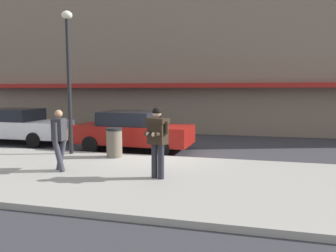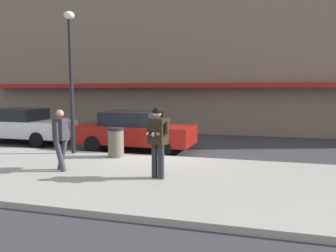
{
  "view_description": "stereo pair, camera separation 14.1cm",
  "coord_description": "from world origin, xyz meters",
  "px_view_note": "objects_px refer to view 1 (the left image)",
  "views": [
    {
      "loc": [
        3.06,
        -10.81,
        2.37
      ],
      "look_at": [
        1.1,
        -3.07,
        1.49
      ],
      "focal_mm": 35.0,
      "sensor_mm": 36.0,
      "label": 1
    },
    {
      "loc": [
        3.19,
        -10.78,
        2.37
      ],
      "look_at": [
        1.1,
        -3.07,
        1.49
      ],
      "focal_mm": 35.0,
      "sensor_mm": 36.0,
      "label": 2
    }
  ],
  "objects_px": {
    "parked_sedan_mid": "(133,131)",
    "trash_bin": "(114,142)",
    "street_lamp_post": "(69,67)",
    "pedestrian_with_bag": "(60,136)",
    "parked_sedan_near": "(18,126)",
    "man_texting_on_phone": "(157,135)"
  },
  "relations": [
    {
      "from": "trash_bin",
      "to": "parked_sedan_near",
      "type": "bearing_deg",
      "value": 156.97
    },
    {
      "from": "parked_sedan_near",
      "to": "parked_sedan_mid",
      "type": "distance_m",
      "value": 5.62
    },
    {
      "from": "man_texting_on_phone",
      "to": "trash_bin",
      "type": "relative_size",
      "value": 1.84
    },
    {
      "from": "pedestrian_with_bag",
      "to": "trash_bin",
      "type": "bearing_deg",
      "value": 71.54
    },
    {
      "from": "parked_sedan_mid",
      "to": "street_lamp_post",
      "type": "distance_m",
      "value": 3.35
    },
    {
      "from": "pedestrian_with_bag",
      "to": "trash_bin",
      "type": "xyz_separation_m",
      "value": [
        0.7,
        2.09,
        -0.47
      ]
    },
    {
      "from": "parked_sedan_mid",
      "to": "pedestrian_with_bag",
      "type": "xyz_separation_m",
      "value": [
        -0.64,
        -3.98,
        0.32
      ]
    },
    {
      "from": "trash_bin",
      "to": "street_lamp_post",
      "type": "bearing_deg",
      "value": 173.97
    },
    {
      "from": "parked_sedan_mid",
      "to": "man_texting_on_phone",
      "type": "xyz_separation_m",
      "value": [
        2.18,
        -4.08,
        0.46
      ]
    },
    {
      "from": "parked_sedan_near",
      "to": "street_lamp_post",
      "type": "height_order",
      "value": "street_lamp_post"
    },
    {
      "from": "pedestrian_with_bag",
      "to": "street_lamp_post",
      "type": "height_order",
      "value": "street_lamp_post"
    },
    {
      "from": "street_lamp_post",
      "to": "pedestrian_with_bag",
      "type": "bearing_deg",
      "value": -65.87
    },
    {
      "from": "parked_sedan_near",
      "to": "trash_bin",
      "type": "distance_m",
      "value": 6.14
    },
    {
      "from": "pedestrian_with_bag",
      "to": "parked_sedan_near",
      "type": "bearing_deg",
      "value": 137.81
    },
    {
      "from": "parked_sedan_mid",
      "to": "trash_bin",
      "type": "bearing_deg",
      "value": -88.4
    },
    {
      "from": "parked_sedan_near",
      "to": "parked_sedan_mid",
      "type": "bearing_deg",
      "value": -5.17
    },
    {
      "from": "trash_bin",
      "to": "man_texting_on_phone",
      "type": "bearing_deg",
      "value": -45.8
    },
    {
      "from": "parked_sedan_near",
      "to": "pedestrian_with_bag",
      "type": "height_order",
      "value": "pedestrian_with_bag"
    },
    {
      "from": "parked_sedan_mid",
      "to": "trash_bin",
      "type": "height_order",
      "value": "parked_sedan_mid"
    },
    {
      "from": "parked_sedan_mid",
      "to": "street_lamp_post",
      "type": "height_order",
      "value": "street_lamp_post"
    },
    {
      "from": "man_texting_on_phone",
      "to": "street_lamp_post",
      "type": "distance_m",
      "value": 4.89
    },
    {
      "from": "parked_sedan_near",
      "to": "pedestrian_with_bag",
      "type": "relative_size",
      "value": 2.65
    }
  ]
}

